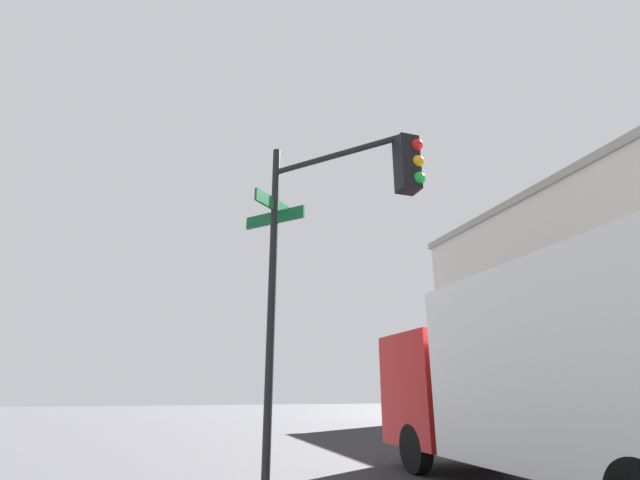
% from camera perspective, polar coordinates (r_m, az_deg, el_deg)
% --- Properties ---
extents(traffic_signal_near, '(2.27, 2.05, 5.50)m').
position_cam_1_polar(traffic_signal_near, '(6.48, 1.52, 1.19)').
color(traffic_signal_near, black).
rests_on(traffic_signal_near, ground_plane).
extents(box_truck_second, '(8.02, 2.46, 3.68)m').
position_cam_1_polar(box_truck_second, '(9.16, 25.83, -15.13)').
color(box_truck_second, '#B21919').
rests_on(box_truck_second, ground_plane).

